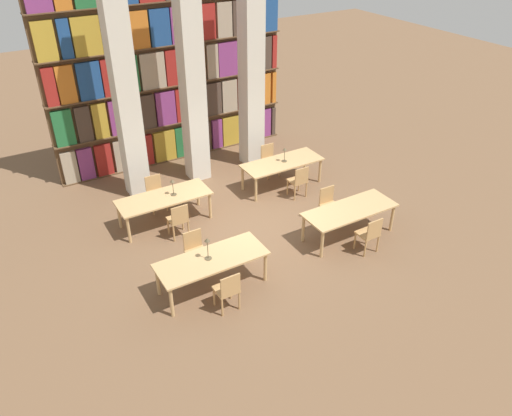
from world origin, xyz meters
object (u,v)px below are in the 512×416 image
pillar_center (191,70)px  chair_3 (329,204)px  desk_lamp_2 (285,152)px  pillar_left (123,81)px  pillar_right (251,60)px  chair_4 (178,219)px  chair_1 (195,250)px  chair_0 (228,290)px  reading_table_3 (282,164)px  chair_6 (299,181)px  reading_table_2 (164,199)px  desk_lamp_0 (207,245)px  chair_5 (156,192)px  reading_table_0 (212,261)px  chair_2 (370,234)px  reading_table_1 (350,212)px  chair_7 (269,159)px  desk_lamp_1 (173,185)px

pillar_center → chair_3: 4.79m
desk_lamp_2 → pillar_left: bearing=154.6°
pillar_right → chair_4: 4.88m
pillar_left → chair_1: size_ratio=6.79×
chair_0 → reading_table_3: bearing=45.2°
reading_table_3 → chair_6: size_ratio=2.47×
pillar_center → reading_table_2: size_ratio=2.75×
chair_1 → chair_0: bearing=90.0°
desk_lamp_0 → chair_5: bearing=87.0°
reading_table_3 → desk_lamp_2: desk_lamp_2 is taller
reading_table_0 → chair_4: bearing=86.5°
pillar_left → chair_5: (0.12, -1.05, -2.52)m
chair_6 → chair_1: bearing=-158.9°
reading_table_3 → reading_table_2: bearing=-178.1°
pillar_right → desk_lamp_2: pillar_right is taller
reading_table_0 → chair_2: 3.53m
reading_table_0 → chair_6: 4.07m
reading_table_2 → chair_4: 0.74m
chair_2 → reading_table_1: bearing=88.7°
chair_0 → reading_table_2: 3.40m
chair_3 → chair_2: bearing=90.0°
chair_2 → reading_table_2: size_ratio=0.40×
chair_0 → chair_2: same height
chair_1 → reading_table_3: bearing=-149.2°
chair_3 → chair_7: (0.04, 2.75, 0.00)m
pillar_center → chair_5: size_ratio=6.79×
pillar_right → desk_lamp_2: bearing=-88.8°
pillar_center → desk_lamp_1: (-1.43, -1.80, -2.00)m
reading_table_1 → desk_lamp_2: (0.03, 2.74, 0.34)m
pillar_center → desk_lamp_2: pillar_center is taller
pillar_left → pillar_center: same height
desk_lamp_1 → chair_5: bearing=104.2°
pillar_left → reading_table_2: bearing=-87.6°
chair_1 → pillar_center: bearing=-115.4°
chair_2 → desk_lamp_2: size_ratio=2.24×
pillar_left → chair_5: size_ratio=6.79×
chair_3 → chair_4: 3.55m
chair_0 → chair_5: 4.11m
chair_4 → chair_1: bearing=-96.9°
desk_lamp_2 → chair_7: bearing=90.9°
chair_0 → desk_lamp_1: (0.34, 3.35, 0.52)m
chair_3 → chair_7: 2.75m
reading_table_1 → chair_0: bearing=-167.8°
chair_1 → chair_4: size_ratio=1.00×
pillar_right → desk_lamp_0: size_ratio=12.34×
desk_lamp_0 → chair_7: bearing=44.4°
chair_1 → pillar_right: bearing=-133.2°
reading_table_1 → chair_3: bearing=91.3°
desk_lamp_1 → reading_table_3: 3.16m
pillar_right → chair_6: pillar_right is taller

